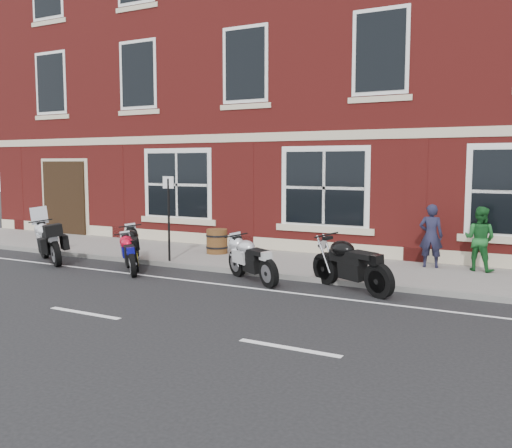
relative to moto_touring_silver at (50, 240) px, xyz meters
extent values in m
plane|color=black|center=(4.75, -0.46, -0.59)|extent=(80.00, 80.00, 0.00)
cube|color=slate|center=(4.75, 2.54, -0.53)|extent=(30.00, 3.00, 0.12)
cube|color=slate|center=(4.75, 0.96, -0.53)|extent=(30.00, 0.16, 0.12)
cube|color=maroon|center=(4.75, 10.04, 5.41)|extent=(24.00, 12.00, 12.00)
cylinder|color=black|center=(-0.61, 0.35, -0.25)|extent=(0.66, 0.46, 0.68)
cylinder|color=black|center=(0.73, -0.42, -0.25)|extent=(0.66, 0.46, 0.68)
cube|color=black|center=(0.01, -0.01, 0.11)|extent=(0.86, 0.64, 0.23)
ellipsoid|color=silver|center=(-0.12, 0.07, 0.23)|extent=(0.70, 0.63, 0.34)
cube|color=black|center=(0.38, -0.22, 0.19)|extent=(0.64, 0.53, 0.11)
cube|color=silver|center=(-0.59, 0.34, 0.63)|extent=(0.26, 0.41, 0.48)
cylinder|color=black|center=(2.44, 0.35, -0.31)|extent=(0.49, 0.48, 0.57)
cylinder|color=black|center=(3.37, -0.54, -0.31)|extent=(0.49, 0.48, 0.57)
cube|color=black|center=(2.87, -0.06, -0.01)|extent=(0.66, 0.65, 0.20)
ellipsoid|color=#BB0822|center=(2.77, 0.03, 0.10)|extent=(0.58, 0.58, 0.28)
cube|color=black|center=(3.13, -0.31, 0.06)|extent=(0.51, 0.50, 0.09)
cylinder|color=black|center=(2.01, 1.07, -0.28)|extent=(0.52, 0.56, 0.63)
cylinder|color=black|center=(2.97, 0.01, -0.28)|extent=(0.52, 0.56, 0.63)
cube|color=black|center=(2.45, 0.58, 0.06)|extent=(0.71, 0.75, 0.22)
ellipsoid|color=black|center=(2.35, 0.69, 0.18)|extent=(0.64, 0.65, 0.32)
cube|color=black|center=(2.72, 0.28, 0.14)|extent=(0.56, 0.58, 0.10)
cylinder|color=black|center=(5.44, 0.73, -0.28)|extent=(0.60, 0.44, 0.63)
cylinder|color=black|center=(6.66, -0.01, -0.28)|extent=(0.60, 0.44, 0.63)
cube|color=black|center=(6.01, 0.39, 0.06)|extent=(0.79, 0.61, 0.22)
ellipsoid|color=#AEADB2|center=(5.89, 0.46, 0.17)|extent=(0.65, 0.59, 0.31)
cube|color=black|center=(6.35, 0.18, 0.13)|extent=(0.59, 0.50, 0.10)
cylinder|color=black|center=(7.59, 0.91, -0.24)|extent=(0.69, 0.45, 0.70)
cylinder|color=black|center=(9.01, 0.17, -0.24)|extent=(0.69, 0.45, 0.70)
cube|color=black|center=(8.25, 0.57, 0.13)|extent=(0.90, 0.64, 0.24)
ellipsoid|color=black|center=(8.11, 0.64, 0.27)|extent=(0.73, 0.64, 0.35)
cube|color=black|center=(8.64, 0.36, 0.22)|extent=(0.67, 0.53, 0.11)
imported|color=#1B1B31|center=(9.29, 3.41, 0.30)|extent=(0.61, 0.44, 1.55)
imported|color=#195A24|center=(10.39, 3.50, 0.29)|extent=(0.85, 0.73, 1.52)
cylinder|color=#4A2513|center=(3.55, 2.76, -0.13)|extent=(0.59, 0.59, 0.69)
cylinder|color=black|center=(3.55, 2.76, -0.29)|extent=(0.62, 0.62, 0.05)
cylinder|color=black|center=(3.55, 2.76, 0.04)|extent=(0.62, 0.62, 0.05)
cylinder|color=black|center=(3.15, 1.09, 0.59)|extent=(0.06, 0.06, 2.13)
cube|color=silver|center=(3.15, 1.09, 1.56)|extent=(0.31, 0.05, 0.31)
camera|label=1|loc=(12.14, -10.65, 2.04)|focal=40.00mm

